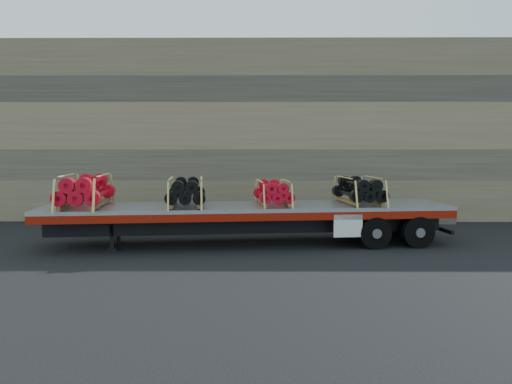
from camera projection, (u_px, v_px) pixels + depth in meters
ground at (252, 247)px, 14.37m from camera, size 120.00×120.00×0.00m
rock_wall at (254, 132)px, 20.54m from camera, size 44.00×3.00×7.00m
trailer at (247, 225)px, 14.73m from camera, size 11.99×3.61×1.18m
bundle_front at (86, 192)px, 14.14m from camera, size 1.50×2.58×0.87m
bundle_midfront at (186, 192)px, 14.45m from camera, size 1.32×2.27×0.77m
bundle_midrear at (273, 193)px, 14.73m from camera, size 1.17×2.02×0.68m
bundle_rear at (359, 191)px, 15.00m from camera, size 1.32×2.26×0.76m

